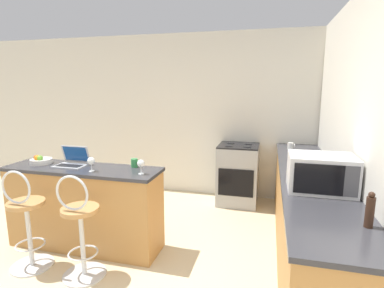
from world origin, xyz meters
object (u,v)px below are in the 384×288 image
at_px(microwave, 321,173).
at_px(fruit_bowl, 41,161).
at_px(pepper_mill, 370,211).
at_px(mug_white, 291,146).
at_px(wine_glass_short, 91,161).
at_px(mug_blue, 309,159).
at_px(toaster, 312,162).
at_px(bar_stool_near, 26,222).
at_px(stove_range, 238,174).
at_px(bar_stool_far, 80,229).
at_px(mug_green, 135,163).
at_px(laptop, 73,160).
at_px(wine_glass_tall, 141,164).

xyz_separation_m(microwave, fruit_bowl, (-2.91, 0.16, -0.11)).
distance_m(microwave, pepper_mill, 0.67).
relative_size(microwave, pepper_mill, 2.26).
xyz_separation_m(pepper_mill, mug_white, (-0.32, 2.35, -0.06)).
bearing_deg(wine_glass_short, mug_blue, 22.13).
bearing_deg(toaster, mug_white, 97.42).
relative_size(bar_stool_near, stove_range, 1.11).
xyz_separation_m(microwave, mug_blue, (0.02, 0.92, -0.10)).
bearing_deg(bar_stool_far, mug_green, 69.59).
distance_m(bar_stool_near, laptop, 0.76).
distance_m(wine_glass_tall, fruit_bowl, 1.27).
xyz_separation_m(wine_glass_short, mug_blue, (2.20, 0.89, -0.06)).
xyz_separation_m(bar_stool_far, mug_blue, (2.09, 1.29, 0.48)).
relative_size(bar_stool_near, laptop, 3.06).
bearing_deg(toaster, mug_green, -170.25).
bearing_deg(mug_blue, mug_white, 101.09).
distance_m(microwave, mug_blue, 0.92).
relative_size(bar_stool_far, stove_range, 1.11).
relative_size(bar_stool_far, toaster, 3.31).
bearing_deg(wine_glass_short, toaster, 14.86).
xyz_separation_m(microwave, toaster, (0.01, 0.60, -0.06)).
bearing_deg(wine_glass_tall, stove_range, 66.28).
bearing_deg(wine_glass_short, mug_green, 36.75).
bearing_deg(toaster, fruit_bowl, -171.26).
xyz_separation_m(mug_white, fruit_bowl, (-2.77, -1.55, -0.01)).
relative_size(mug_blue, mug_green, 1.06).
height_order(toaster, stove_range, toaster).
xyz_separation_m(stove_range, wine_glass_short, (-1.31, -1.81, 0.56)).
xyz_separation_m(bar_stool_far, fruit_bowl, (-0.84, 0.53, 0.47)).
xyz_separation_m(bar_stool_near, microwave, (2.66, 0.38, 0.58)).
bearing_deg(microwave, stove_range, 115.08).
xyz_separation_m(wine_glass_tall, fruit_bowl, (-1.26, 0.09, -0.07)).
relative_size(bar_stool_near, pepper_mill, 4.44).
bearing_deg(laptop, bar_stool_near, -103.90).
xyz_separation_m(laptop, pepper_mill, (2.70, -0.84, 0.05)).
bearing_deg(mug_green, bar_stool_far, -110.41).
bearing_deg(toaster, wine_glass_short, -165.14).
relative_size(toaster, mug_green, 3.35).
distance_m(mug_blue, fruit_bowl, 3.03).
bearing_deg(pepper_mill, bar_stool_near, 174.54).
bearing_deg(mug_green, stove_range, 58.28).
xyz_separation_m(bar_stool_near, pepper_mill, (2.85, -0.27, 0.54)).
relative_size(stove_range, mug_blue, 9.44).
bearing_deg(mug_blue, fruit_bowl, -165.41).
bearing_deg(laptop, mug_white, 32.33).
bearing_deg(fruit_bowl, mug_green, 7.04).
distance_m(pepper_mill, mug_blue, 1.57).
bearing_deg(mug_green, laptop, -172.21).
bearing_deg(bar_stool_far, microwave, 10.29).
height_order(wine_glass_tall, fruit_bowl, wine_glass_tall).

